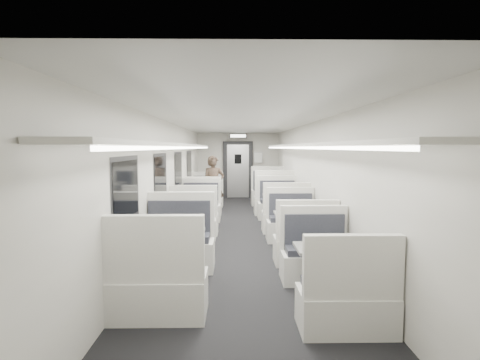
{
  "coord_description": "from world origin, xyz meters",
  "views": [
    {
      "loc": [
        -0.15,
        -7.86,
        1.88
      ],
      "look_at": [
        -0.0,
        1.08,
        1.1
      ],
      "focal_mm": 28.0,
      "sensor_mm": 36.0,
      "label": 1
    }
  ],
  "objects_px": {
    "booth_left_a": "(206,198)",
    "vestibule_door": "(238,170)",
    "booth_left_c": "(188,229)",
    "booth_right_b": "(281,209)",
    "exit_sign": "(238,136)",
    "booth_left_d": "(170,260)",
    "passenger": "(214,186)",
    "booth_left_b": "(198,212)",
    "booth_right_c": "(297,231)",
    "booth_right_d": "(328,274)",
    "booth_right_a": "(272,195)"
  },
  "relations": [
    {
      "from": "booth_left_a",
      "to": "vestibule_door",
      "type": "relative_size",
      "value": 0.96
    },
    {
      "from": "booth_left_c",
      "to": "vestibule_door",
      "type": "height_order",
      "value": "vestibule_door"
    },
    {
      "from": "booth_right_b",
      "to": "exit_sign",
      "type": "relative_size",
      "value": 3.38
    },
    {
      "from": "booth_left_d",
      "to": "booth_left_a",
      "type": "bearing_deg",
      "value": 90.0
    },
    {
      "from": "passenger",
      "to": "vestibule_door",
      "type": "relative_size",
      "value": 0.79
    },
    {
      "from": "booth_left_a",
      "to": "passenger",
      "type": "distance_m",
      "value": 1.01
    },
    {
      "from": "booth_left_a",
      "to": "booth_left_b",
      "type": "height_order",
      "value": "booth_left_b"
    },
    {
      "from": "booth_left_d",
      "to": "booth_right_c",
      "type": "distance_m",
      "value": 2.69
    },
    {
      "from": "booth_left_b",
      "to": "booth_left_c",
      "type": "distance_m",
      "value": 1.84
    },
    {
      "from": "booth_left_a",
      "to": "booth_left_b",
      "type": "xyz_separation_m",
      "value": [
        0.0,
        -2.39,
        0.0
      ]
    },
    {
      "from": "booth_right_d",
      "to": "booth_right_a",
      "type": "bearing_deg",
      "value": 90.0
    },
    {
      "from": "booth_left_c",
      "to": "booth_left_d",
      "type": "relative_size",
      "value": 0.88
    },
    {
      "from": "booth_left_a",
      "to": "booth_left_d",
      "type": "xyz_separation_m",
      "value": [
        0.0,
        -6.26,
        0.03
      ]
    },
    {
      "from": "booth_left_b",
      "to": "vestibule_door",
      "type": "bearing_deg",
      "value": 78.82
    },
    {
      "from": "booth_left_c",
      "to": "exit_sign",
      "type": "relative_size",
      "value": 3.14
    },
    {
      "from": "passenger",
      "to": "vestibule_door",
      "type": "xyz_separation_m",
      "value": [
        0.71,
        3.53,
        0.22
      ]
    },
    {
      "from": "booth_left_a",
      "to": "booth_left_c",
      "type": "bearing_deg",
      "value": -90.0
    },
    {
      "from": "booth_right_a",
      "to": "booth_right_d",
      "type": "distance_m",
      "value": 6.86
    },
    {
      "from": "booth_left_a",
      "to": "booth_right_d",
      "type": "bearing_deg",
      "value": -73.42
    },
    {
      "from": "booth_left_a",
      "to": "booth_left_d",
      "type": "bearing_deg",
      "value": -90.0
    },
    {
      "from": "booth_right_c",
      "to": "exit_sign",
      "type": "bearing_deg",
      "value": 98.56
    },
    {
      "from": "booth_left_b",
      "to": "booth_left_d",
      "type": "height_order",
      "value": "booth_left_d"
    },
    {
      "from": "booth_right_a",
      "to": "booth_left_a",
      "type": "bearing_deg",
      "value": -175.74
    },
    {
      "from": "booth_left_d",
      "to": "exit_sign",
      "type": "relative_size",
      "value": 3.55
    },
    {
      "from": "booth_right_a",
      "to": "exit_sign",
      "type": "xyz_separation_m",
      "value": [
        -1.0,
        2.04,
        1.86
      ]
    },
    {
      "from": "passenger",
      "to": "exit_sign",
      "type": "bearing_deg",
      "value": 67.44
    },
    {
      "from": "booth_left_c",
      "to": "vestibule_door",
      "type": "bearing_deg",
      "value": 81.75
    },
    {
      "from": "booth_right_a",
      "to": "booth_right_d",
      "type": "bearing_deg",
      "value": -90.0
    },
    {
      "from": "booth_left_d",
      "to": "exit_sign",
      "type": "height_order",
      "value": "exit_sign"
    },
    {
      "from": "booth_right_a",
      "to": "passenger",
      "type": "relative_size",
      "value": 1.41
    },
    {
      "from": "booth_left_b",
      "to": "booth_left_c",
      "type": "xyz_separation_m",
      "value": [
        0.0,
        -1.84,
        -0.02
      ]
    },
    {
      "from": "booth_right_c",
      "to": "booth_right_d",
      "type": "height_order",
      "value": "booth_right_c"
    },
    {
      "from": "exit_sign",
      "to": "booth_left_d",
      "type": "bearing_deg",
      "value": -96.75
    },
    {
      "from": "booth_left_a",
      "to": "booth_right_a",
      "type": "distance_m",
      "value": 2.01
    },
    {
      "from": "booth_right_a",
      "to": "booth_right_c",
      "type": "height_order",
      "value": "booth_right_a"
    },
    {
      "from": "booth_left_c",
      "to": "exit_sign",
      "type": "bearing_deg",
      "value": 81.13
    },
    {
      "from": "booth_left_d",
      "to": "booth_right_d",
      "type": "bearing_deg",
      "value": -12.74
    },
    {
      "from": "booth_left_b",
      "to": "passenger",
      "type": "bearing_deg",
      "value": 79.36
    },
    {
      "from": "booth_left_d",
      "to": "booth_right_a",
      "type": "relative_size",
      "value": 0.94
    },
    {
      "from": "passenger",
      "to": "booth_right_d",
      "type": "bearing_deg",
      "value": -83.11
    },
    {
      "from": "booth_left_c",
      "to": "booth_left_d",
      "type": "xyz_separation_m",
      "value": [
        0.0,
        -2.04,
        0.05
      ]
    },
    {
      "from": "passenger",
      "to": "vestibule_door",
      "type": "height_order",
      "value": "vestibule_door"
    },
    {
      "from": "booth_left_b",
      "to": "vestibule_door",
      "type": "distance_m",
      "value": 5.2
    },
    {
      "from": "booth_right_a",
      "to": "vestibule_door",
      "type": "height_order",
      "value": "vestibule_door"
    },
    {
      "from": "passenger",
      "to": "booth_right_c",
      "type": "bearing_deg",
      "value": -74.01
    },
    {
      "from": "booth_left_b",
      "to": "passenger",
      "type": "relative_size",
      "value": 1.23
    },
    {
      "from": "booth_left_d",
      "to": "exit_sign",
      "type": "xyz_separation_m",
      "value": [
        1.0,
        8.45,
        1.89
      ]
    },
    {
      "from": "booth_left_c",
      "to": "booth_right_d",
      "type": "height_order",
      "value": "booth_right_d"
    },
    {
      "from": "booth_left_a",
      "to": "vestibule_door",
      "type": "height_order",
      "value": "vestibule_door"
    },
    {
      "from": "booth_left_c",
      "to": "vestibule_door",
      "type": "distance_m",
      "value": 7.0
    }
  ]
}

